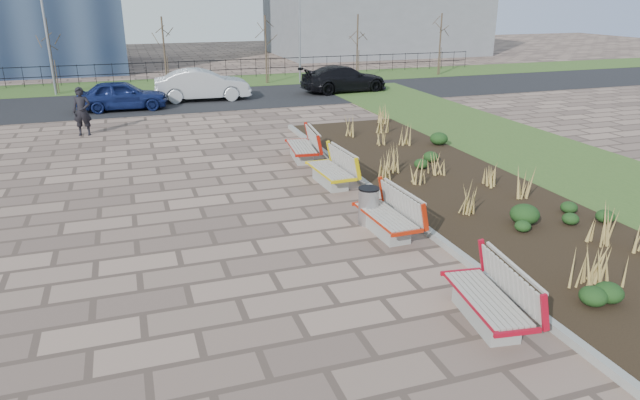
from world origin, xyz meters
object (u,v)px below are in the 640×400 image
object	(u,v)px
bench_c	(330,168)
car_blue	(122,95)
car_silver	(203,85)
bench_d	(301,145)
car_black	(344,79)
litter_bin	(368,206)
lamp_west	(47,38)
bench_a	(487,295)
lamp_east	(300,32)
bench_b	(386,213)
pedestrian	(82,111)

from	to	relation	value
bench_c	car_blue	distance (m)	14.87
car_blue	car_silver	xyz separation A→B (m)	(3.99, 1.44, 0.09)
bench_d	car_black	distance (m)	14.10
litter_bin	lamp_west	distance (m)	24.42
bench_a	bench_d	distance (m)	10.64
bench_c	car_silver	bearing A→B (deg)	93.26
litter_bin	car_blue	world-z (taller)	car_blue
bench_d	car_silver	distance (m)	12.49
bench_a	lamp_east	bearing A→B (deg)	87.16
car_black	bench_d	bearing A→B (deg)	147.88
bench_a	bench_c	size ratio (longest dim) A/B	1.00
litter_bin	lamp_west	xyz separation A→B (m)	(-8.86, 22.61, 2.59)
bench_a	bench_c	bearing A→B (deg)	97.55
bench_a	car_black	distance (m)	24.08
car_silver	lamp_east	xyz separation A→B (m)	(6.55, 4.24, 2.23)
bench_a	lamp_west	xyz separation A→B (m)	(-9.00, 27.28, 2.54)
car_silver	lamp_east	world-z (taller)	lamp_east
bench_b	car_blue	world-z (taller)	car_blue
car_blue	car_black	world-z (taller)	car_black
litter_bin	car_silver	xyz separation A→B (m)	(-1.42, 18.37, 0.37)
pedestrian	car_blue	xyz separation A→B (m)	(1.51, 4.87, -0.22)
bench_c	car_blue	world-z (taller)	car_blue
car_blue	car_black	distance (m)	12.02
car_blue	pedestrian	bearing A→B (deg)	163.74
car_silver	car_blue	bearing A→B (deg)	112.38
bench_a	car_silver	bearing A→B (deg)	101.41
bench_d	car_black	world-z (taller)	car_black
litter_bin	car_black	bearing A→B (deg)	70.68
bench_c	pedestrian	size ratio (longest dim) A/B	1.12
bench_c	car_black	world-z (taller)	car_black
bench_d	pedestrian	distance (m)	9.33
bench_a	car_black	xyz separation A→B (m)	(6.36, 23.22, 0.24)
bench_c	lamp_east	bearing A→B (deg)	73.04
bench_d	litter_bin	world-z (taller)	bench_d
car_blue	car_silver	bearing A→B (deg)	-69.14
car_blue	lamp_west	xyz separation A→B (m)	(-3.45, 5.69, 2.32)
litter_bin	lamp_west	world-z (taller)	lamp_west
bench_c	lamp_east	world-z (taller)	lamp_east
lamp_west	car_black	bearing A→B (deg)	-14.79
bench_c	lamp_west	bearing A→B (deg)	112.23
car_blue	car_silver	world-z (taller)	car_silver
bench_d	car_blue	distance (m)	12.28
pedestrian	lamp_west	bearing A→B (deg)	109.31
pedestrian	car_black	world-z (taller)	pedestrian
litter_bin	car_silver	distance (m)	18.42
pedestrian	bench_a	bearing A→B (deg)	-58.26
bench_c	pedestrian	bearing A→B (deg)	125.75
car_silver	lamp_west	xyz separation A→B (m)	(-7.45, 4.24, 2.23)
bench_c	car_silver	world-z (taller)	car_silver
car_silver	lamp_west	world-z (taller)	lamp_west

